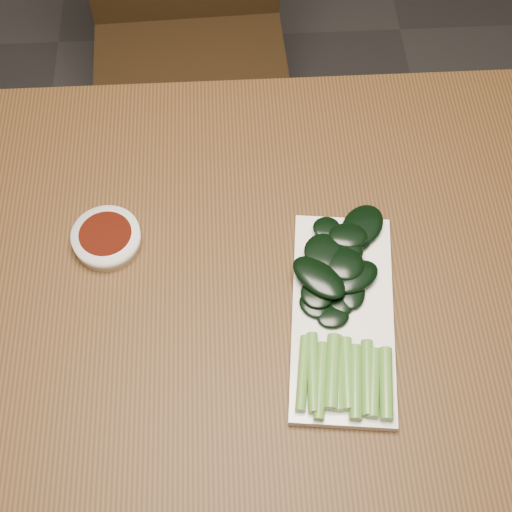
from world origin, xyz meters
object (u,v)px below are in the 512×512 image
object	(u,v)px
table	(247,314)
gai_lan	(342,302)
chair_far	(188,39)
serving_plate	(342,315)
sauce_bowl	(107,238)

from	to	relation	value
table	gai_lan	world-z (taller)	gai_lan
chair_far	gai_lan	distance (m)	0.90
chair_far	gai_lan	world-z (taller)	chair_far
chair_far	serving_plate	distance (m)	0.91
gai_lan	sauce_bowl	bearing A→B (deg)	158.93
chair_far	gai_lan	size ratio (longest dim) A/B	2.68
table	serving_plate	xyz separation A→B (m)	(0.13, -0.05, 0.08)
table	sauce_bowl	xyz separation A→B (m)	(-0.20, 0.09, 0.09)
table	chair_far	bearing A→B (deg)	97.13
table	sauce_bowl	world-z (taller)	sauce_bowl
gai_lan	serving_plate	bearing A→B (deg)	-82.21
table	serving_plate	bearing A→B (deg)	-20.33
sauce_bowl	serving_plate	distance (m)	0.35
table	gai_lan	xyz separation A→B (m)	(0.13, -0.04, 0.10)
chair_far	serving_plate	size ratio (longest dim) A/B	2.77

